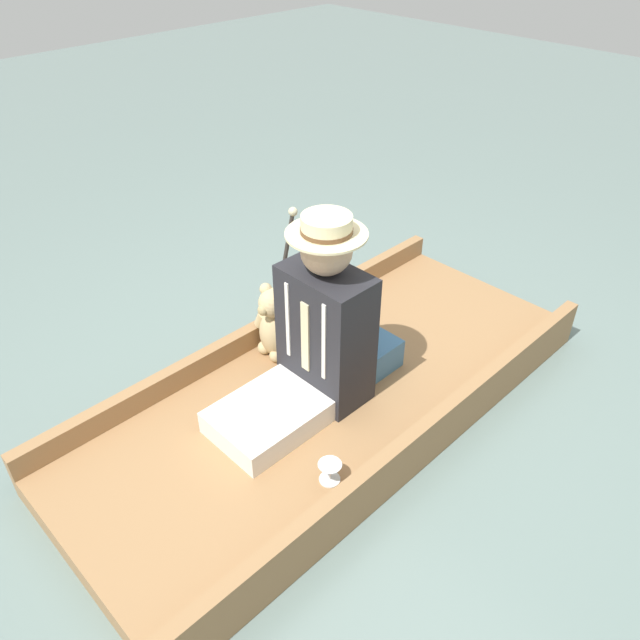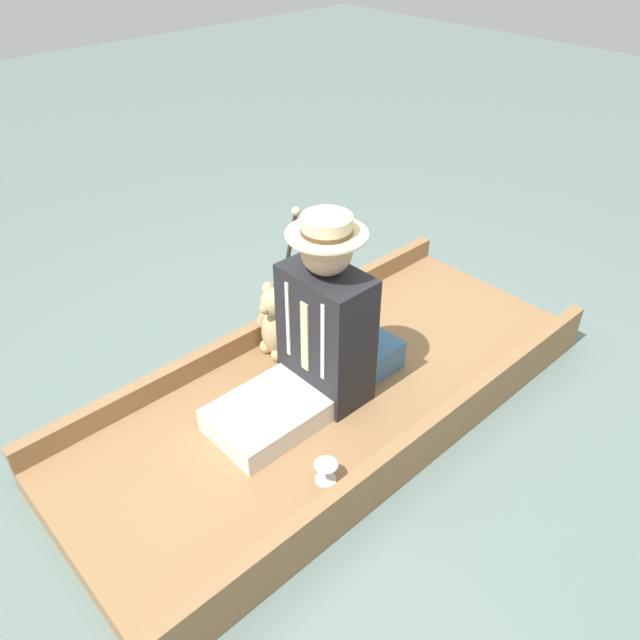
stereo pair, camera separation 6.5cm
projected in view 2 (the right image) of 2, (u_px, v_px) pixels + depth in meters
ground_plane at (332, 408)px, 2.98m from camera, size 16.00×16.00×0.00m
punt_boat at (332, 396)px, 2.93m from camera, size 1.08×2.58×0.24m
seat_cushion at (360, 349)px, 3.02m from camera, size 0.36×0.25×0.15m
seated_person at (314, 337)px, 2.66m from camera, size 0.40×0.75×0.88m
teddy_bear at (276, 323)px, 3.01m from camera, size 0.27×0.16×0.39m
wine_glass at (326, 469)px, 2.42m from camera, size 0.09×0.09×0.09m
walking_cane at (286, 266)px, 2.98m from camera, size 0.04×0.21×0.71m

